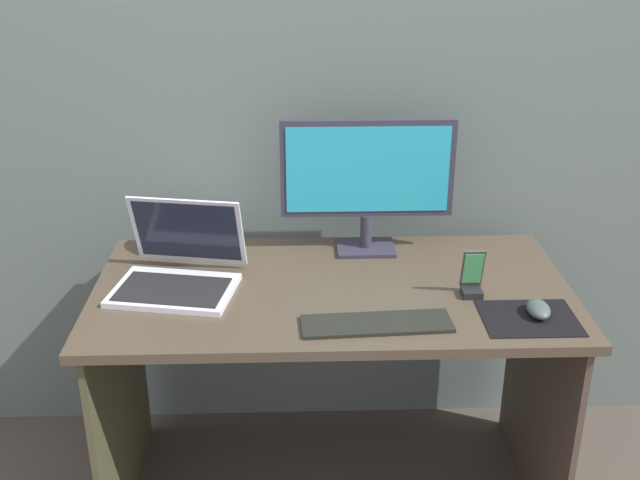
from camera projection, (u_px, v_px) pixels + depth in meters
wall_back at (326, 76)px, 2.42m from camera, size 6.00×0.04×2.50m
desk at (332, 334)px, 2.28m from camera, size 1.36×0.70×0.74m
monitor at (367, 178)px, 2.36m from camera, size 0.53×0.14×0.42m
laptop at (178, 270)px, 2.21m from camera, size 0.38×0.36×0.24m
fishbowl at (180, 226)px, 2.42m from camera, size 0.17×0.17×0.17m
keyboard_external at (377, 324)px, 2.01m from camera, size 0.40×0.14×0.01m
mousepad at (529, 318)px, 2.05m from camera, size 0.25×0.20×0.00m
mouse at (538, 309)px, 2.05m from camera, size 0.06×0.10×0.04m
phone_in_dock at (472, 279)px, 2.15m from camera, size 0.06×0.06×0.14m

